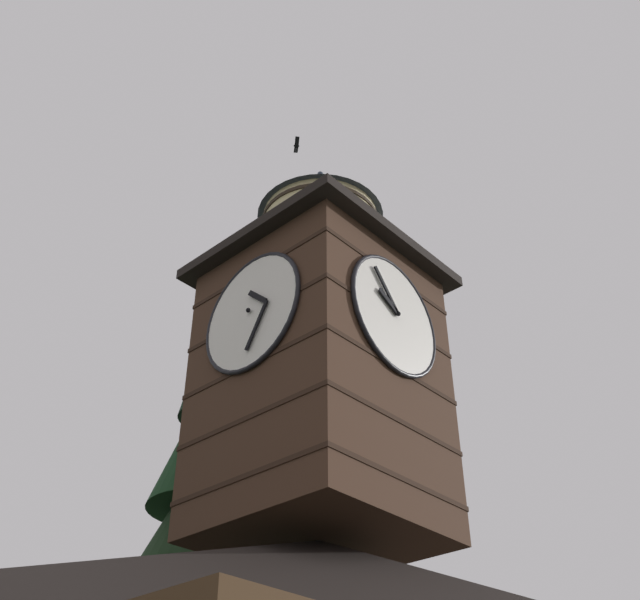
# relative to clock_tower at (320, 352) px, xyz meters

# --- Properties ---
(clock_tower) EXTENTS (4.84, 4.84, 9.92)m
(clock_tower) POSITION_rel_clock_tower_xyz_m (0.00, 0.00, 0.00)
(clock_tower) COLOR #422B1E
(clock_tower) RESTS_ON building_main
(flying_bird_high) EXTENTS (0.57, 0.62, 0.15)m
(flying_bird_high) POSITION_rel_clock_tower_xyz_m (-1.76, -2.68, 9.82)
(flying_bird_high) COLOR black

